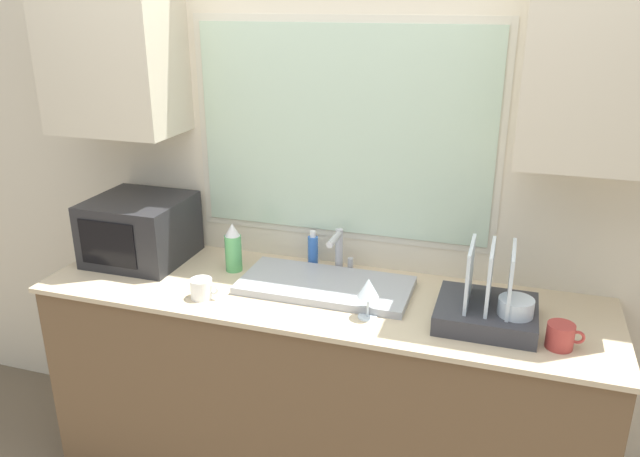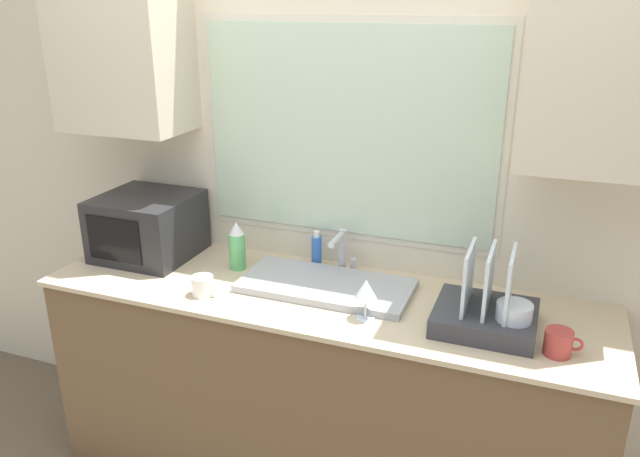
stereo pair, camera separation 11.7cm
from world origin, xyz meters
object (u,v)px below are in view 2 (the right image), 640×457
dish_rack (488,311)px  mug_near_sink (203,286)px  microwave (148,226)px  soap_bottle (317,251)px  spray_bottle (237,246)px  wine_glass (366,290)px  faucet (342,248)px

dish_rack → mug_near_sink: size_ratio=3.03×
microwave → dish_rack: 1.50m
microwave → soap_bottle: microwave is taller
microwave → dish_rack: dish_rack is taller
spray_bottle → wine_glass: size_ratio=1.37×
soap_bottle → microwave: bearing=-168.7°
dish_rack → soap_bottle: (-0.75, 0.28, 0.01)m
faucet → wine_glass: bearing=-58.8°
microwave → dish_rack: bearing=-5.2°
faucet → wine_glass: 0.40m
microwave → spray_bottle: size_ratio=1.90×
faucet → wine_glass: size_ratio=1.19×
dish_rack → soap_bottle: size_ratio=2.16×
dish_rack → mug_near_sink: 1.07m
dish_rack → spray_bottle: (-1.05, 0.14, 0.04)m
microwave → wine_glass: size_ratio=2.61×
soap_bottle → wine_glass: size_ratio=1.05×
spray_bottle → dish_rack: bearing=-7.7°
faucet → mug_near_sink: 0.59m
spray_bottle → microwave: bearing=-179.1°
faucet → dish_rack: size_ratio=0.53×
soap_bottle → wine_glass: bearing=-48.3°
microwave → dish_rack: size_ratio=1.15×
faucet → wine_glass: faucet is taller
soap_bottle → mug_near_sink: bearing=-126.8°
spray_bottle → wine_glass: (0.64, -0.23, 0.01)m
microwave → wine_glass: (1.07, -0.22, -0.02)m
dish_rack → soap_bottle: bearing=159.2°
mug_near_sink → wine_glass: (0.64, 0.04, 0.07)m
spray_bottle → wine_glass: 0.68m
dish_rack → mug_near_sink: dish_rack is taller
spray_bottle → faucet: bearing=15.2°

